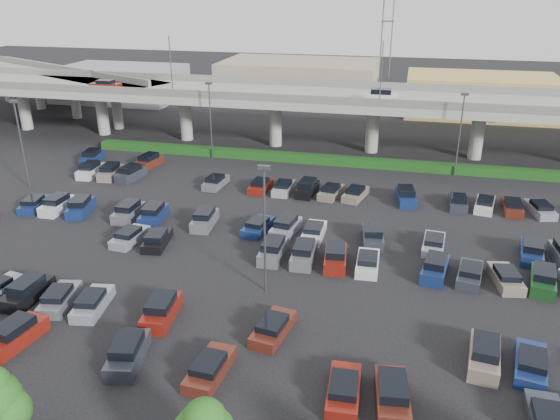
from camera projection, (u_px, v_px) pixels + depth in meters
name	position (u px, v px, depth m)	size (l,w,h in m)	color
ground	(288.00, 246.00, 50.09)	(280.00, 280.00, 0.00)	black
overpass	(337.00, 101.00, 76.12)	(150.00, 13.00, 15.80)	gray
on_ramp	(56.00, 76.00, 97.16)	(50.93, 30.13, 8.80)	gray
hedge	(329.00, 160.00, 72.30)	(66.00, 1.60, 1.10)	#113B11
parked_cars	(273.00, 252.00, 47.64)	(63.09, 41.65, 1.67)	silver
light_poles	(249.00, 171.00, 50.35)	(66.90, 48.38, 10.30)	#444448
distant_buildings	(425.00, 90.00, 101.43)	(138.00, 24.00, 9.00)	gray
comm_tower	(388.00, 18.00, 109.54)	(2.40, 2.40, 30.00)	#444448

